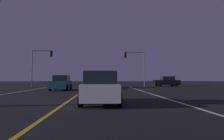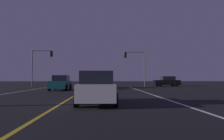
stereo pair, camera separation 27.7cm
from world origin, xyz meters
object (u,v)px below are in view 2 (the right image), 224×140
Objects in this scene: car_oncoming at (61,83)px; car_ahead_far at (105,82)px; traffic_light_near_right at (135,61)px; car_lead_same_lane at (97,88)px; traffic_light_near_left at (42,60)px; car_crossing_side at (167,81)px.

car_ahead_far is (5.15, 5.28, 0.00)m from car_oncoming.
car_oncoming is 1.00× the size of car_ahead_far.
traffic_light_near_right is at bearing -56.00° from car_ahead_far.
car_lead_same_lane is 23.31m from traffic_light_near_left.
traffic_light_near_left reaches higher than traffic_light_near_right.
car_crossing_side and car_oncoming have the same top height.
traffic_light_near_left reaches higher than car_lead_same_lane.
car_oncoming is (-15.64, -10.89, 0.00)m from car_crossing_side.
traffic_light_near_left is (-20.24, -2.48, 3.37)m from car_crossing_side.
car_lead_same_lane is at bearing -66.73° from traffic_light_near_left.
car_oncoming is 0.78× the size of traffic_light_near_right.
car_lead_same_lane is 1.00× the size of car_oncoming.
car_crossing_side and car_ahead_far have the same top height.
traffic_light_near_right is at bearing -14.00° from car_lead_same_lane.
car_ahead_far is at bearing 135.72° from car_oncoming.
car_ahead_far is (-10.49, -5.61, 0.00)m from car_crossing_side.
car_crossing_side is at bearing -61.86° from car_ahead_far.
traffic_light_near_left reaches higher than car_crossing_side.
car_ahead_far is at bearing -2.02° from car_lead_same_lane.
car_oncoming is at bearing -61.30° from traffic_light_near_left.
car_lead_same_lane is at bearing 177.98° from car_ahead_far.
traffic_light_near_right reaches higher than car_crossing_side.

